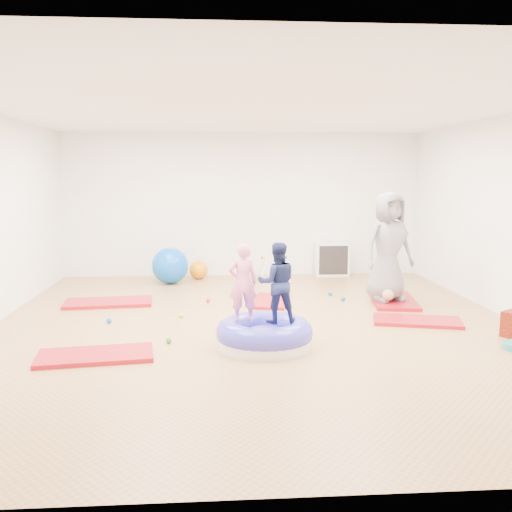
{
  "coord_description": "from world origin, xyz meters",
  "views": [
    {
      "loc": [
        -0.54,
        -7.24,
        1.96
      ],
      "look_at": [
        0.0,
        0.3,
        0.9
      ],
      "focal_mm": 40.0,
      "sensor_mm": 36.0,
      "label": 1
    }
  ],
  "objects": [
    {
      "name": "room",
      "position": [
        0.0,
        0.0,
        1.4
      ],
      "size": [
        7.01,
        8.01,
        2.81
      ],
      "color": "#9A6948",
      "rests_on": "ground"
    },
    {
      "name": "gym_mat_front_left",
      "position": [
        -1.86,
        -1.14,
        0.03
      ],
      "size": [
        1.3,
        0.78,
        0.05
      ],
      "primitive_type": "cube",
      "rotation": [
        0.0,
        0.0,
        0.14
      ],
      "color": "red",
      "rests_on": "ground"
    },
    {
      "name": "gym_mat_mid_left",
      "position": [
        -2.2,
        1.51,
        0.03
      ],
      "size": [
        1.37,
        0.78,
        0.05
      ],
      "primitive_type": "cube",
      "rotation": [
        0.0,
        0.0,
        0.1
      ],
      "color": "red",
      "rests_on": "ground"
    },
    {
      "name": "gym_mat_center_back",
      "position": [
        0.31,
        1.46,
        0.02
      ],
      "size": [
        0.75,
        1.16,
        0.04
      ],
      "primitive_type": "cube",
      "rotation": [
        0.0,
        0.0,
        1.36
      ],
      "color": "red",
      "rests_on": "ground"
    },
    {
      "name": "gym_mat_right",
      "position": [
        2.17,
        0.07,
        0.02
      ],
      "size": [
        1.26,
        0.85,
        0.05
      ],
      "primitive_type": "cube",
      "rotation": [
        0.0,
        0.0,
        -0.26
      ],
      "color": "red",
      "rests_on": "ground"
    },
    {
      "name": "gym_mat_rear_right",
      "position": [
        2.24,
        1.33,
        0.03
      ],
      "size": [
        0.85,
        1.38,
        0.05
      ],
      "primitive_type": "cube",
      "rotation": [
        0.0,
        0.0,
        1.41
      ],
      "color": "red",
      "rests_on": "ground"
    },
    {
      "name": "inflatable_cushion",
      "position": [
        0.01,
        -0.86,
        0.14
      ],
      "size": [
        1.13,
        1.13,
        0.35
      ],
      "rotation": [
        0.0,
        0.0,
        0.04
      ],
      "color": "white",
      "rests_on": "ground"
    },
    {
      "name": "child_pink",
      "position": [
        -0.23,
        -0.77,
        0.79
      ],
      "size": [
        0.36,
        0.25,
        0.92
      ],
      "primitive_type": "imported",
      "rotation": [
        0.0,
        0.0,
        3.24
      ],
      "color": "pink",
      "rests_on": "inflatable_cushion"
    },
    {
      "name": "child_navy",
      "position": [
        0.16,
        -0.82,
        0.79
      ],
      "size": [
        0.47,
        0.37,
        0.94
      ],
      "primitive_type": "imported",
      "rotation": [
        0.0,
        0.0,
        3.18
      ],
      "color": "#171F4A",
      "rests_on": "inflatable_cushion"
    },
    {
      "name": "adult_caregiver",
      "position": [
        2.11,
        1.26,
        0.89
      ],
      "size": [
        0.95,
        0.77,
        1.67
      ],
      "primitive_type": "imported",
      "rotation": [
        0.0,
        0.0,
        0.33
      ],
      "color": "slate",
      "rests_on": "gym_mat_rear_right"
    },
    {
      "name": "infant",
      "position": [
        2.05,
        1.16,
        0.16
      ],
      "size": [
        0.37,
        0.37,
        0.22
      ],
      "color": "#8FA9E4",
      "rests_on": "gym_mat_rear_right"
    },
    {
      "name": "ball_pit_balls",
      "position": [
        -0.33,
        0.86,
        0.04
      ],
      "size": [
        3.52,
        2.61,
        0.07
      ],
      "color": "blue",
      "rests_on": "ground"
    },
    {
      "name": "exercise_ball_blue",
      "position": [
        -1.37,
        3.16,
        0.33
      ],
      "size": [
        0.67,
        0.67,
        0.67
      ],
      "primitive_type": "sphere",
      "color": "blue",
      "rests_on": "ground"
    },
    {
      "name": "exercise_ball_orange",
      "position": [
        -0.87,
        3.6,
        0.18
      ],
      "size": [
        0.35,
        0.35,
        0.35
      ],
      "primitive_type": "sphere",
      "color": "orange",
      "rests_on": "ground"
    },
    {
      "name": "infant_play_gym",
      "position": [
        0.56,
        3.3,
        0.31
      ],
      "size": [
        0.6,
        0.57,
        0.46
      ],
      "rotation": [
        0.0,
        0.0,
        -0.05
      ],
      "color": "white",
      "rests_on": "ground"
    },
    {
      "name": "cube_shelf",
      "position": [
        1.76,
        3.79,
        0.33
      ],
      "size": [
        0.66,
        0.33,
        0.66
      ],
      "color": "white",
      "rests_on": "ground"
    },
    {
      "name": "backpack",
      "position": [
        3.1,
        -0.65,
        0.16
      ],
      "size": [
        0.32,
        0.29,
        0.32
      ],
      "primitive_type": "cube",
      "rotation": [
        0.0,
        0.0,
        0.56
      ],
      "color": "#BA2509",
      "rests_on": "ground"
    },
    {
      "name": "yellow_toy",
      "position": [
        -0.26,
        -1.01,
        0.02
      ],
      "size": [
        0.2,
        0.2,
        0.03
      ],
      "primitive_type": "cylinder",
      "color": "yellow",
      "rests_on": "ground"
    }
  ]
}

